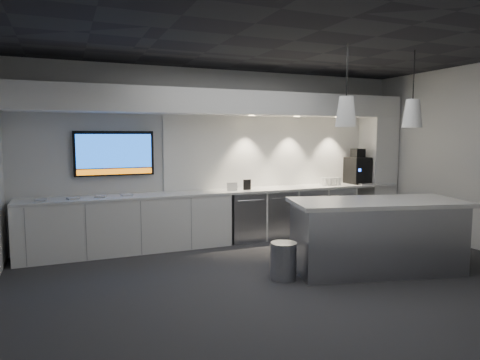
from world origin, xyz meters
name	(u,v)px	position (x,y,z in m)	size (l,w,h in m)	color
floor	(291,279)	(0.00, 0.00, 0.00)	(7.00, 7.00, 0.00)	#2C2C2F
ceiling	(295,41)	(0.00, 0.00, 3.00)	(7.00, 7.00, 0.00)	black
wall_back	(224,155)	(0.00, 2.50, 1.50)	(7.00, 7.00, 0.00)	silver
wall_front	(466,185)	(0.00, -2.50, 1.50)	(7.00, 7.00, 0.00)	silver
back_counter	(230,191)	(0.00, 2.17, 0.88)	(6.80, 0.65, 0.04)	silver
left_base_cabinets	(128,225)	(-1.75, 2.17, 0.43)	(3.30, 0.63, 0.86)	white
fridge_unit_a	(244,216)	(0.25, 2.17, 0.42)	(0.60, 0.61, 0.85)	#989AA1
fridge_unit_b	(275,214)	(0.88, 2.17, 0.42)	(0.60, 0.61, 0.85)	#989AA1
fridge_unit_c	(305,211)	(1.51, 2.17, 0.42)	(0.60, 0.61, 0.85)	#989AA1
fridge_unit_d	(333,209)	(2.14, 2.17, 0.42)	(0.60, 0.61, 0.85)	#989AA1
backsplash	(284,151)	(1.20, 2.48, 1.55)	(4.60, 0.03, 1.30)	white
soffit	(230,103)	(0.00, 2.20, 2.40)	(6.90, 0.60, 0.40)	white
column	(378,163)	(3.20, 2.20, 1.30)	(0.55, 0.55, 2.60)	white
wall_tv	(114,153)	(-1.90, 2.45, 1.56)	(1.25, 0.07, 0.72)	black
island	(376,235)	(1.24, -0.12, 0.49)	(2.48, 1.52, 0.98)	#989AA1
bin	(283,261)	(-0.09, 0.05, 0.24)	(0.34, 0.34, 0.48)	#989AA1
coffee_machine	(358,169)	(2.71, 2.20, 1.18)	(0.38, 0.55, 0.69)	black
sign_black	(247,185)	(0.29, 2.13, 0.99)	(0.14, 0.02, 0.18)	black
sign_white	(232,187)	(0.01, 2.13, 0.97)	(0.18, 0.02, 0.14)	silver
cup_cluster	(331,181)	(2.05, 2.13, 0.97)	(0.37, 0.17, 0.15)	white
tray_a	(41,200)	(-2.99, 2.10, 0.91)	(0.16, 0.16, 0.03)	#B2B2B2
tray_b	(73,198)	(-2.55, 2.10, 0.91)	(0.16, 0.16, 0.03)	#B2B2B2
tray_c	(101,196)	(-2.16, 2.17, 0.91)	(0.16, 0.16, 0.03)	#B2B2B2
tray_d	(126,195)	(-1.77, 2.17, 0.91)	(0.16, 0.16, 0.03)	#B2B2B2
pendant_left	(346,112)	(0.69, -0.12, 2.15)	(0.27, 0.27, 1.09)	white
pendant_right	(412,113)	(1.79, -0.12, 2.15)	(0.27, 0.27, 1.09)	white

